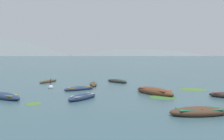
# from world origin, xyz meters

# --- Properties ---
(ground_plane) EXTENTS (6000.00, 6000.00, 0.00)m
(ground_plane) POSITION_xyz_m (0.00, 1500.00, 0.00)
(ground_plane) COLOR #385660
(mountain_1) EXTENTS (1599.00, 1599.00, 463.67)m
(mountain_1) POSITION_xyz_m (-618.31, 1653.57, 231.83)
(mountain_1) COLOR slate
(mountain_1) RESTS_ON ground
(mountain_2) EXTENTS (1618.04, 1618.04, 369.79)m
(mountain_2) POSITION_xyz_m (173.85, 1729.87, 184.89)
(mountain_2) COLOR slate
(mountain_2) RESTS_ON ground
(rowboat_0) EXTENTS (2.58, 3.00, 0.55)m
(rowboat_0) POSITION_xyz_m (-2.71, 11.99, 0.17)
(rowboat_0) COLOR navy
(rowboat_0) RESTS_ON ground
(rowboat_1) EXTENTS (3.23, 2.49, 0.46)m
(rowboat_1) POSITION_xyz_m (-3.51, 16.67, 0.15)
(rowboat_1) COLOR navy
(rowboat_1) RESTS_ON ground
(rowboat_3) EXTENTS (2.95, 3.19, 0.51)m
(rowboat_3) POSITION_xyz_m (0.65, 22.71, 0.16)
(rowboat_3) COLOR #2D2826
(rowboat_3) RESTS_ON ground
(rowboat_4) EXTENTS (3.46, 4.26, 0.77)m
(rowboat_4) POSITION_xyz_m (3.51, 14.02, 0.24)
(rowboat_4) COLOR brown
(rowboat_4) RESTS_ON ground
(rowboat_5) EXTENTS (2.06, 3.34, 0.37)m
(rowboat_5) POSITION_xyz_m (-8.22, 23.15, 0.12)
(rowboat_5) COLOR #4C3323
(rowboat_5) RESTS_ON ground
(rowboat_6) EXTENTS (4.00, 3.24, 0.60)m
(rowboat_6) POSITION_xyz_m (-9.10, 12.50, 0.19)
(rowboat_6) COLOR navy
(rowboat_6) RESTS_ON ground
(rowboat_7) EXTENTS (3.61, 1.43, 0.61)m
(rowboat_7) POSITION_xyz_m (4.57, 7.10, 0.19)
(rowboat_7) COLOR #4C3323
(rowboat_7) RESTS_ON ground
(rowboat_8) EXTENTS (1.05, 3.31, 0.44)m
(rowboat_8) POSITION_xyz_m (-2.27, 20.07, 0.14)
(rowboat_8) COLOR #4C3323
(rowboat_8) RESTS_ON ground
(mooring_buoy) EXTENTS (0.51, 0.51, 1.18)m
(mooring_buoy) POSITION_xyz_m (-6.60, 17.82, 0.11)
(mooring_buoy) COLOR silver
(mooring_buoy) RESTS_ON ground
(weed_patch_0) EXTENTS (2.71, 2.58, 0.14)m
(weed_patch_0) POSITION_xyz_m (3.88, 12.56, 0.00)
(weed_patch_0) COLOR #38662D
(weed_patch_0) RESTS_ON ground
(weed_patch_1) EXTENTS (2.97, 2.56, 0.14)m
(weed_patch_1) POSITION_xyz_m (7.98, 16.62, 0.00)
(weed_patch_1) COLOR #477033
(weed_patch_1) RESTS_ON ground
(weed_patch_2) EXTENTS (1.16, 1.30, 0.14)m
(weed_patch_2) POSITION_xyz_m (-6.03, 10.31, 0.00)
(weed_patch_2) COLOR #477033
(weed_patch_2) RESTS_ON ground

